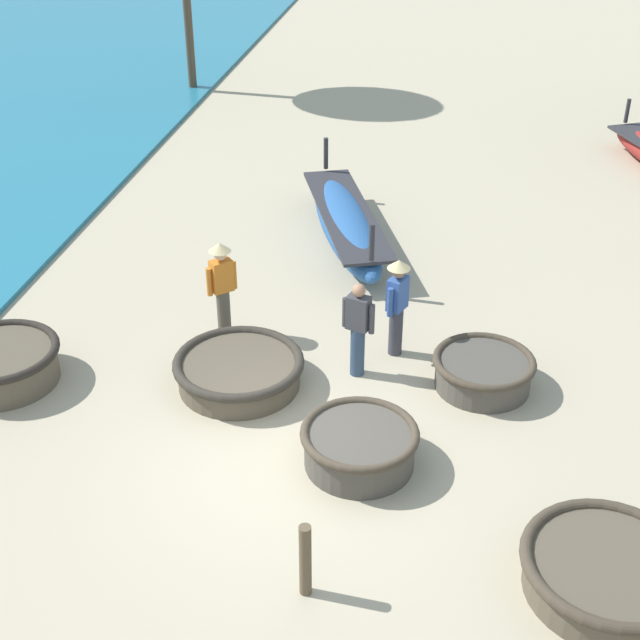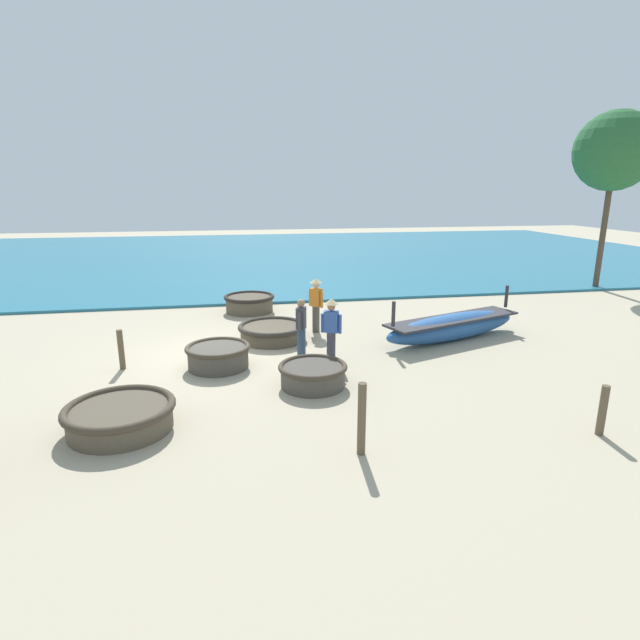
{
  "view_description": "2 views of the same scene",
  "coord_description": "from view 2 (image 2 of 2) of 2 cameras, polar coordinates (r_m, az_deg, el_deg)",
  "views": [
    {
      "loc": [
        1.93,
        -9.11,
        7.81
      ],
      "look_at": [
        0.01,
        2.05,
        1.01
      ],
      "focal_mm": 50.0,
      "sensor_mm": 36.0,
      "label": 1
    },
    {
      "loc": [
        12.75,
        0.5,
        4.31
      ],
      "look_at": [
        -0.18,
        2.84,
        0.8
      ],
      "focal_mm": 28.0,
      "sensor_mm": 36.0,
      "label": 2
    }
  ],
  "objects": [
    {
      "name": "ground_plane",
      "position": [
        13.47,
        -11.86,
        -4.04
      ],
      "size": [
        80.0,
        80.0,
        0.0
      ],
      "primitive_type": "plane",
      "color": "tan"
    },
    {
      "name": "fisherman_crouching",
      "position": [
        15.09,
        -0.47,
        2.13
      ],
      "size": [
        0.42,
        0.39,
        1.67
      ],
      "color": "#4C473D",
      "rests_on": "ground"
    },
    {
      "name": "mooring_post_inland",
      "position": [
        8.36,
        4.79,
        -11.21
      ],
      "size": [
        0.14,
        0.14,
        1.26
      ],
      "primitive_type": "cylinder",
      "color": "brown",
      "rests_on": "ground"
    },
    {
      "name": "coracle_center",
      "position": [
        9.94,
        -21.87,
        -10.11
      ],
      "size": [
        1.99,
        1.99,
        0.51
      ],
      "color": "brown",
      "rests_on": "ground"
    },
    {
      "name": "mooring_post_mid_beach",
      "position": [
        13.04,
        -21.78,
        -3.16
      ],
      "size": [
        0.14,
        0.14,
        0.99
      ],
      "primitive_type": "cylinder",
      "color": "brown",
      "rests_on": "ground"
    },
    {
      "name": "coracle_upturned",
      "position": [
        14.52,
        -5.46,
        -1.29
      ],
      "size": [
        1.98,
        1.98,
        0.48
      ],
      "color": "brown",
      "rests_on": "ground"
    },
    {
      "name": "sea",
      "position": [
        32.94,
        -4.09,
        7.5
      ],
      "size": [
        28.0,
        52.0,
        0.1
      ],
      "primitive_type": "cube",
      "color": "teal",
      "rests_on": "ground"
    },
    {
      "name": "coracle_front_right",
      "position": [
        17.92,
        -8.07,
        1.97
      ],
      "size": [
        1.78,
        1.78,
        0.6
      ],
      "color": "brown",
      "rests_on": "ground"
    },
    {
      "name": "fisherman_hauling",
      "position": [
        12.37,
        1.29,
        -0.77
      ],
      "size": [
        0.36,
        0.49,
        1.67
      ],
      "color": "#383842",
      "rests_on": "ground"
    },
    {
      "name": "tree_rightmost",
      "position": [
        24.73,
        30.64,
        16.24
      ],
      "size": [
        3.23,
        3.23,
        7.36
      ],
      "color": "#4C3D2D",
      "rests_on": "ground"
    },
    {
      "name": "fisherman_standing_left",
      "position": [
        12.78,
        -2.16,
        -0.82
      ],
      "size": [
        0.51,
        0.31,
        1.57
      ],
      "color": "#2D425B",
      "rests_on": "ground"
    },
    {
      "name": "mooring_post_shoreline",
      "position": [
        10.31,
        29.59,
        -8.98
      ],
      "size": [
        0.14,
        0.14,
        0.94
      ],
      "primitive_type": "cylinder",
      "color": "brown",
      "rests_on": "ground"
    },
    {
      "name": "long_boat_green_hull",
      "position": [
        14.98,
        14.92,
        -0.69
      ],
      "size": [
        2.51,
        4.81,
        1.39
      ],
      "color": "#285693",
      "rests_on": "ground"
    },
    {
      "name": "coracle_beside_post",
      "position": [
        12.53,
        -11.57,
        -3.98
      ],
      "size": [
        1.59,
        1.59,
        0.57
      ],
      "color": "#4C473F",
      "rests_on": "ground"
    },
    {
      "name": "coracle_far_right",
      "position": [
        11.16,
        -0.83,
        -6.21
      ],
      "size": [
        1.55,
        1.55,
        0.51
      ],
      "color": "#4C473F",
      "rests_on": "ground"
    }
  ]
}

